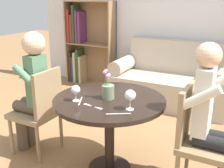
% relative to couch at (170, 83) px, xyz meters
% --- Properties ---
extents(back_wall, '(5.20, 0.05, 2.70)m').
position_rel_couch_xyz_m(back_wall, '(0.00, 0.43, 1.04)').
color(back_wall, silver).
rests_on(back_wall, ground_plane).
extents(round_table, '(0.99, 0.99, 0.72)m').
position_rel_couch_xyz_m(round_table, '(0.00, -1.95, 0.27)').
color(round_table, black).
rests_on(round_table, ground_plane).
extents(couch, '(1.71, 0.80, 0.92)m').
position_rel_couch_xyz_m(couch, '(0.00, 0.00, 0.00)').
color(couch, '#B7A893').
rests_on(couch, ground_plane).
extents(bookshelf_left, '(0.90, 0.28, 1.48)m').
position_rel_couch_xyz_m(bookshelf_left, '(-1.68, 0.27, 0.40)').
color(bookshelf_left, '#93704C').
rests_on(bookshelf_left, ground_plane).
extents(chair_left, '(0.43, 0.43, 0.90)m').
position_rel_couch_xyz_m(chair_left, '(-0.76, -1.99, 0.18)').
color(chair_left, '#937A56').
rests_on(chair_left, ground_plane).
extents(chair_right, '(0.43, 0.43, 0.90)m').
position_rel_couch_xyz_m(chair_right, '(0.76, -1.86, 0.18)').
color(chair_right, '#937A56').
rests_on(chair_right, ground_plane).
extents(person_left, '(0.42, 0.34, 1.26)m').
position_rel_couch_xyz_m(person_left, '(-0.85, -1.99, 0.38)').
color(person_left, brown).
rests_on(person_left, ground_plane).
extents(person_right, '(0.42, 0.34, 1.26)m').
position_rel_couch_xyz_m(person_right, '(0.85, -1.86, 0.35)').
color(person_right, black).
rests_on(person_right, ground_plane).
extents(wine_glass_left, '(0.08, 0.08, 0.14)m').
position_rel_couch_xyz_m(wine_glass_left, '(-0.23, -2.12, 0.50)').
color(wine_glass_left, white).
rests_on(wine_glass_left, round_table).
extents(wine_glass_right, '(0.09, 0.09, 0.16)m').
position_rel_couch_xyz_m(wine_glass_right, '(0.26, -2.09, 0.52)').
color(wine_glass_right, white).
rests_on(wine_glass_right, round_table).
extents(flower_vase, '(0.11, 0.11, 0.26)m').
position_rel_couch_xyz_m(flower_vase, '(-0.02, -1.95, 0.49)').
color(flower_vase, gray).
rests_on(flower_vase, round_table).
extents(knife_left_setting, '(0.17, 0.11, 0.00)m').
position_rel_couch_xyz_m(knife_left_setting, '(0.21, -2.20, 0.41)').
color(knife_left_setting, silver).
rests_on(knife_left_setting, round_table).
extents(fork_left_setting, '(0.09, 0.18, 0.00)m').
position_rel_couch_xyz_m(fork_left_setting, '(-0.19, -2.12, 0.41)').
color(fork_left_setting, silver).
rests_on(fork_left_setting, round_table).
extents(knife_right_setting, '(0.19, 0.06, 0.00)m').
position_rel_couch_xyz_m(knife_right_setting, '(-0.04, -2.17, 0.41)').
color(knife_right_setting, silver).
rests_on(knife_right_setting, round_table).
extents(fork_right_setting, '(0.19, 0.02, 0.00)m').
position_rel_couch_xyz_m(fork_right_setting, '(-0.03, -2.17, 0.41)').
color(fork_right_setting, silver).
rests_on(fork_right_setting, round_table).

